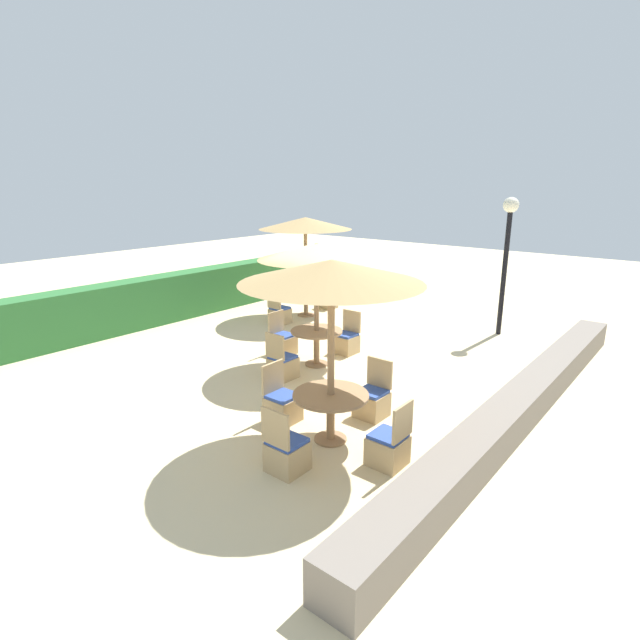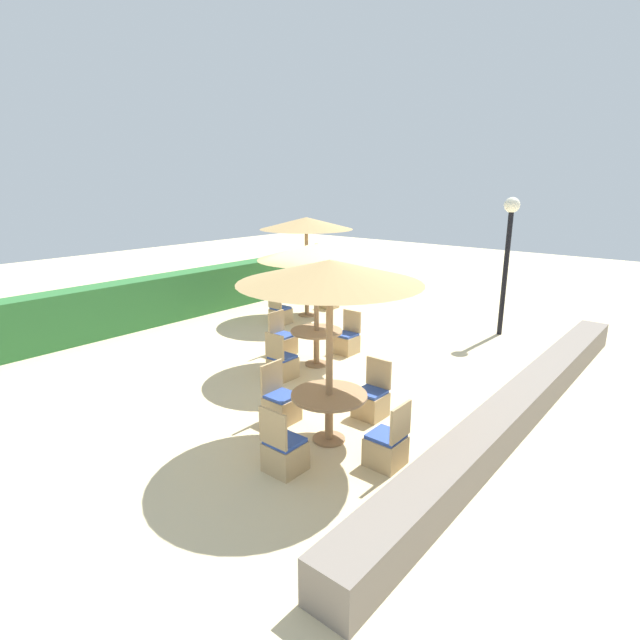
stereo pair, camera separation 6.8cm
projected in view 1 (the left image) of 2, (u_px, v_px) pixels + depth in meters
The scene contains 19 objects.
ground_plane at pixel (343, 367), 10.19m from camera, with size 40.00×40.00×0.00m, color beige.
hedge_row at pixel (171, 297), 13.59m from camera, with size 13.00×0.70×1.25m, color #2D6B33.
stone_border at pixel (522, 403), 7.95m from camera, with size 10.00×0.56×0.52m, color slate.
lamp_post at pixel (508, 239), 11.81m from camera, with size 0.36×0.36×3.32m.
parasol_center at pixel (316, 252), 9.72m from camera, with size 2.32×2.32×2.51m.
round_table_center at pixel (317, 338), 10.19m from camera, with size 1.06×1.06×0.74m.
patio_chair_center_east at pixel (346, 341), 11.00m from camera, with size 0.46×0.46×0.93m.
patio_chair_center_west at pixel (282, 365), 9.58m from camera, with size 0.46×0.46×0.93m.
patio_chair_center_north at pixel (283, 342), 10.94m from camera, with size 0.46×0.46×0.93m.
parasol_back_right at pixel (305, 224), 13.46m from camera, with size 2.53×2.53×2.74m.
round_table_back_right at pixel (306, 294), 13.98m from camera, with size 1.20×1.20×0.76m.
patio_chair_back_right_east at pixel (328, 299), 14.91m from camera, with size 0.46×0.46×0.93m.
patio_chair_back_right_west at pixel (279, 314), 13.27m from camera, with size 0.46×0.46×0.93m.
parasol_front_left at pixel (331, 273), 6.67m from camera, with size 2.54×2.54×2.67m.
round_table_front_left at pixel (331, 403), 7.18m from camera, with size 1.10×1.10×0.73m.
patio_chair_front_left_north at pixel (282, 405), 7.87m from camera, with size 0.46×0.46×0.93m.
patio_chair_front_left_south at pixel (389, 447), 6.63m from camera, with size 0.46×0.46×0.93m.
patio_chair_front_left_east at pixel (372, 401), 8.02m from camera, with size 0.46×0.46×0.93m.
patio_chair_front_left_west at pixel (286, 453), 6.49m from camera, with size 0.46×0.46×0.93m.
Camera 1 is at (-7.70, -5.68, 3.67)m, focal length 28.00 mm.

